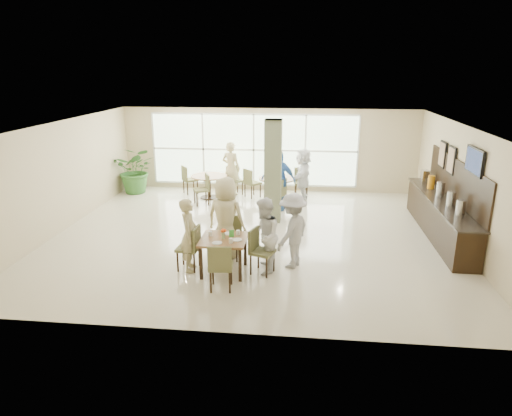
# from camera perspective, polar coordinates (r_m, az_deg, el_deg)

# --- Properties ---
(ground) EXTENTS (10.00, 10.00, 0.00)m
(ground) POSITION_cam_1_polar(r_m,az_deg,el_deg) (11.68, -0.34, -3.38)
(ground) COLOR beige
(ground) RESTS_ON ground
(room_shell) EXTENTS (10.00, 10.00, 10.00)m
(room_shell) POSITION_cam_1_polar(r_m,az_deg,el_deg) (11.19, -0.35, 4.80)
(room_shell) COLOR white
(room_shell) RESTS_ON ground
(window_bank) EXTENTS (7.00, 0.04, 7.00)m
(window_bank) POSITION_cam_1_polar(r_m,az_deg,el_deg) (15.66, -0.30, 7.27)
(window_bank) COLOR silver
(window_bank) RESTS_ON ground
(column) EXTENTS (0.45, 0.45, 2.80)m
(column) POSITION_cam_1_polar(r_m,az_deg,el_deg) (12.39, 2.13, 4.58)
(column) COLOR #5F6748
(column) RESTS_ON ground
(main_table) EXTENTS (0.94, 0.94, 0.75)m
(main_table) POSITION_cam_1_polar(r_m,az_deg,el_deg) (9.43, -4.07, -4.34)
(main_table) COLOR brown
(main_table) RESTS_ON ground
(round_table_left) EXTENTS (1.19, 1.19, 0.75)m
(round_table_left) POSITION_cam_1_polar(r_m,az_deg,el_deg) (14.89, -5.88, 3.47)
(round_table_left) COLOR brown
(round_table_left) RESTS_ON ground
(round_table_right) EXTENTS (1.17, 1.17, 0.75)m
(round_table_right) POSITION_cam_1_polar(r_m,az_deg,el_deg) (14.51, 2.67, 3.17)
(round_table_right) COLOR brown
(round_table_right) RESTS_ON ground
(chairs_main_table) EXTENTS (2.10, 1.95, 0.95)m
(chairs_main_table) POSITION_cam_1_polar(r_m,az_deg,el_deg) (9.51, -3.85, -5.32)
(chairs_main_table) COLOR brown
(chairs_main_table) RESTS_ON ground
(chairs_table_left) EXTENTS (2.15, 1.89, 0.95)m
(chairs_table_left) POSITION_cam_1_polar(r_m,az_deg,el_deg) (14.99, -5.90, 3.11)
(chairs_table_left) COLOR brown
(chairs_table_left) RESTS_ON ground
(chairs_table_right) EXTENTS (2.15, 1.99, 0.95)m
(chairs_table_right) POSITION_cam_1_polar(r_m,az_deg,el_deg) (14.51, 2.63, 2.70)
(chairs_table_right) COLOR brown
(chairs_table_right) RESTS_ON ground
(tabletop_clutter) EXTENTS (0.73, 0.75, 0.21)m
(tabletop_clutter) POSITION_cam_1_polar(r_m,az_deg,el_deg) (9.37, -3.76, -3.45)
(tabletop_clutter) COLOR white
(tabletop_clutter) RESTS_ON main_table
(buffet_counter) EXTENTS (0.64, 4.70, 1.95)m
(buffet_counter) POSITION_cam_1_polar(r_m,az_deg,el_deg) (12.40, 22.07, -0.76)
(buffet_counter) COLOR black
(buffet_counter) RESTS_ON ground
(wall_tv) EXTENTS (0.06, 1.00, 0.58)m
(wall_tv) POSITION_cam_1_polar(r_m,az_deg,el_deg) (11.08, 25.65, 5.32)
(wall_tv) COLOR black
(wall_tv) RESTS_ON ground
(framed_art_a) EXTENTS (0.05, 0.55, 0.70)m
(framed_art_a) POSITION_cam_1_polar(r_m,az_deg,el_deg) (12.62, 23.23, 5.51)
(framed_art_a) COLOR black
(framed_art_a) RESTS_ON ground
(framed_art_b) EXTENTS (0.05, 0.55, 0.70)m
(framed_art_b) POSITION_cam_1_polar(r_m,az_deg,el_deg) (13.38, 22.29, 6.22)
(framed_art_b) COLOR black
(framed_art_b) RESTS_ON ground
(potted_plant) EXTENTS (1.47, 1.47, 1.57)m
(potted_plant) POSITION_cam_1_polar(r_m,az_deg,el_deg) (15.93, -14.76, 4.62)
(potted_plant) COLOR #31692A
(potted_plant) RESTS_ON ground
(teen_left) EXTENTS (0.43, 0.61, 1.56)m
(teen_left) POSITION_cam_1_polar(r_m,az_deg,el_deg) (9.57, -8.34, -3.36)
(teen_left) COLOR #C4B682
(teen_left) RESTS_ON ground
(teen_far) EXTENTS (0.99, 0.71, 1.84)m
(teen_far) POSITION_cam_1_polar(r_m,az_deg,el_deg) (10.13, -3.80, -1.20)
(teen_far) COLOR #C4B682
(teen_far) RESTS_ON ground
(teen_right) EXTENTS (0.67, 0.82, 1.59)m
(teen_right) POSITION_cam_1_polar(r_m,az_deg,el_deg) (9.36, 1.00, -3.53)
(teen_right) COLOR white
(teen_right) RESTS_ON ground
(teen_standing) EXTENTS (1.01, 1.21, 1.62)m
(teen_standing) POSITION_cam_1_polar(r_m,az_deg,el_deg) (9.66, 4.59, -2.83)
(teen_standing) COLOR #AEAEB1
(teen_standing) RESTS_ON ground
(adult_a) EXTENTS (1.15, 0.81, 1.79)m
(adult_a) POSITION_cam_1_polar(r_m,az_deg,el_deg) (13.55, 2.80, 3.48)
(adult_a) COLOR #4178C3
(adult_a) RESTS_ON ground
(adult_b) EXTENTS (0.75, 1.59, 1.68)m
(adult_b) POSITION_cam_1_polar(r_m,az_deg,el_deg) (14.51, 5.88, 4.12)
(adult_b) COLOR white
(adult_b) RESTS_ON ground
(adult_standing) EXTENTS (0.75, 0.62, 1.78)m
(adult_standing) POSITION_cam_1_polar(r_m,az_deg,el_deg) (15.19, -3.14, 4.97)
(adult_standing) COLOR #C4B682
(adult_standing) RESTS_ON ground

